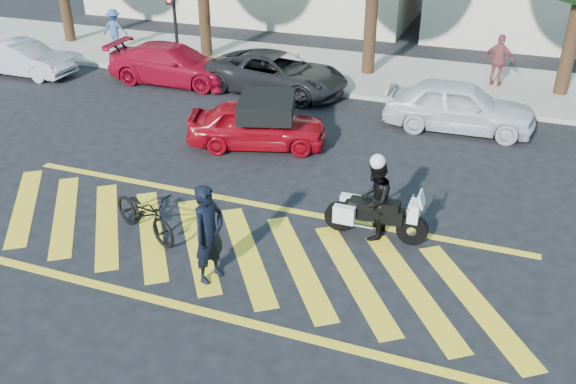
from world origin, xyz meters
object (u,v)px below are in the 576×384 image
(parked_left, at_px, (173,64))
(parked_far_left, at_px, (23,59))
(police_motorcycle, at_px, (374,214))
(parked_mid_right, at_px, (459,106))
(parked_mid_left, at_px, (277,73))
(officer_bike, at_px, (209,234))
(bicycle, at_px, (144,213))
(officer_moto, at_px, (375,200))
(red_convertible, at_px, (257,124))

(parked_left, bearing_deg, parked_far_left, 99.69)
(police_motorcycle, bearing_deg, parked_mid_right, 82.01)
(parked_mid_left, bearing_deg, officer_bike, -158.94)
(bicycle, bearing_deg, parked_mid_left, 27.84)
(officer_moto, relative_size, parked_mid_left, 0.36)
(parked_far_left, height_order, parked_left, parked_left)
(parked_left, relative_size, parked_mid_left, 0.96)
(bicycle, xyz_separation_m, officer_moto, (4.43, 1.59, 0.35))
(police_motorcycle, bearing_deg, officer_bike, -134.98)
(officer_moto, bearing_deg, parked_mid_left, -146.08)
(red_convertible, distance_m, parked_mid_right, 5.86)
(parked_mid_left, bearing_deg, police_motorcycle, -139.83)
(police_motorcycle, height_order, parked_far_left, parked_far_left)
(parked_far_left, relative_size, parked_left, 0.81)
(parked_far_left, xyz_separation_m, parked_mid_right, (15.36, 0.21, 0.10))
(officer_moto, xyz_separation_m, parked_mid_right, (0.95, 6.50, -0.14))
(red_convertible, distance_m, parked_far_left, 10.79)
(officer_bike, height_order, parked_left, officer_bike)
(parked_mid_left, bearing_deg, parked_mid_right, -94.67)
(police_motorcycle, distance_m, red_convertible, 5.27)
(parked_left, bearing_deg, bicycle, -155.54)
(red_convertible, xyz_separation_m, parked_far_left, (-10.40, 2.90, -0.02))
(red_convertible, bearing_deg, parked_left, 33.85)
(police_motorcycle, xyz_separation_m, parked_left, (-8.89, 7.42, 0.15))
(parked_mid_right, bearing_deg, parked_far_left, 88.56)
(bicycle, distance_m, police_motorcycle, 4.72)
(bicycle, relative_size, parked_mid_right, 0.46)
(red_convertible, relative_size, parked_mid_right, 0.88)
(parked_far_left, bearing_deg, officer_bike, -126.29)
(officer_bike, bearing_deg, parked_mid_left, 29.94)
(police_motorcycle, relative_size, parked_mid_right, 0.51)
(police_motorcycle, xyz_separation_m, red_convertible, (-4.02, 3.40, 0.12))
(officer_bike, bearing_deg, parked_left, 48.26)
(officer_bike, relative_size, officer_moto, 1.12)
(bicycle, height_order, parked_far_left, parked_far_left)
(bicycle, relative_size, red_convertible, 0.53)
(police_motorcycle, relative_size, parked_far_left, 0.58)
(police_motorcycle, height_order, parked_left, parked_left)
(officer_bike, height_order, officer_moto, officer_bike)
(parked_left, height_order, parked_mid_left, same)
(officer_bike, height_order, parked_mid_left, officer_bike)
(parked_mid_right, bearing_deg, police_motorcycle, 169.55)
(officer_bike, xyz_separation_m, parked_mid_right, (3.43, 8.97, -0.25))
(officer_moto, height_order, parked_mid_left, officer_moto)
(officer_moto, bearing_deg, officer_bike, -44.82)
(bicycle, xyz_separation_m, parked_mid_left, (-0.70, 9.28, 0.15))
(parked_mid_left, xyz_separation_m, parked_mid_right, (6.08, -1.19, 0.05))
(parked_far_left, bearing_deg, red_convertible, -105.58)
(police_motorcycle, bearing_deg, parked_left, 140.42)
(officer_bike, relative_size, police_motorcycle, 0.89)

